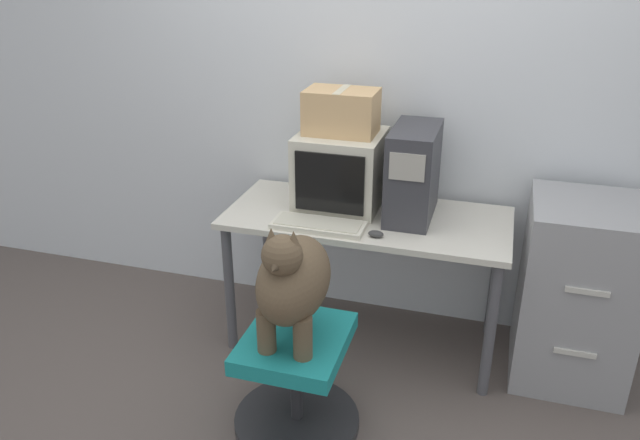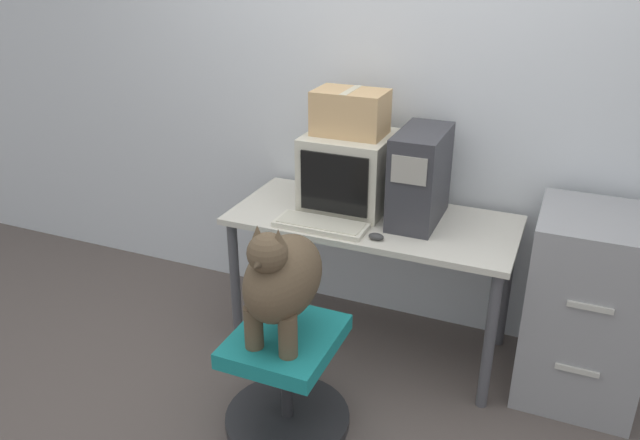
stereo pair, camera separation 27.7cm
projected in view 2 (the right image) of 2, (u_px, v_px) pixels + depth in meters
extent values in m
plane|color=#564C47|center=(347.00, 376.00, 3.05)|extent=(12.00, 12.00, 0.00)
cube|color=silver|center=(401.00, 83.00, 3.09)|extent=(8.00, 0.05, 2.60)
cube|color=beige|center=(373.00, 220.00, 3.02)|extent=(1.37, 0.62, 0.03)
cylinder|color=#4C4C51|center=(235.00, 284.00, 3.18)|extent=(0.05, 0.05, 0.69)
cylinder|color=#4C4C51|center=(489.00, 342.00, 2.72)|extent=(0.05, 0.05, 0.69)
cylinder|color=#4C4C51|center=(281.00, 242.00, 3.62)|extent=(0.05, 0.05, 0.69)
cylinder|color=#4C4C51|center=(506.00, 286.00, 3.16)|extent=(0.05, 0.05, 0.69)
cube|color=beige|center=(349.00, 170.00, 3.08)|extent=(0.41, 0.39, 0.37)
cube|color=black|center=(334.00, 184.00, 2.91)|extent=(0.33, 0.01, 0.29)
cube|color=#333338|center=(420.00, 176.00, 2.90)|extent=(0.21, 0.41, 0.44)
cube|color=#9E998E|center=(409.00, 170.00, 2.68)|extent=(0.16, 0.01, 0.12)
cube|color=beige|center=(321.00, 225.00, 2.90)|extent=(0.43, 0.17, 0.02)
cube|color=beige|center=(321.00, 223.00, 2.90)|extent=(0.40, 0.14, 0.00)
ellipsoid|color=#333333|center=(376.00, 237.00, 2.78)|extent=(0.07, 0.04, 0.03)
cylinder|color=#262628|center=(288.00, 418.00, 2.76)|extent=(0.55, 0.55, 0.04)
cylinder|color=#262628|center=(287.00, 382.00, 2.68)|extent=(0.05, 0.05, 0.36)
cube|color=teal|center=(285.00, 341.00, 2.59)|extent=(0.41, 0.49, 0.07)
ellipsoid|color=brown|center=(284.00, 278.00, 2.46)|extent=(0.27, 0.45, 0.33)
cylinder|color=brown|center=(254.00, 327.00, 2.46)|extent=(0.08, 0.08, 0.18)
cylinder|color=brown|center=(288.00, 336.00, 2.40)|extent=(0.08, 0.08, 0.18)
sphere|color=brown|center=(268.00, 253.00, 2.29)|extent=(0.16, 0.16, 0.16)
cone|color=#3E3123|center=(259.00, 264.00, 2.23)|extent=(0.07, 0.08, 0.07)
cone|color=brown|center=(257.00, 234.00, 2.28)|extent=(0.05, 0.05, 0.07)
cone|color=brown|center=(278.00, 238.00, 2.25)|extent=(0.05, 0.05, 0.07)
torus|color=blue|center=(270.00, 265.00, 2.33)|extent=(0.11, 0.11, 0.02)
cube|color=gray|center=(586.00, 308.00, 2.79)|extent=(0.51, 0.52, 0.89)
cube|color=beige|center=(590.00, 308.00, 2.50)|extent=(0.18, 0.01, 0.02)
cube|color=beige|center=(577.00, 371.00, 2.63)|extent=(0.18, 0.01, 0.02)
cube|color=tan|center=(350.00, 112.00, 2.96)|extent=(0.34, 0.22, 0.21)
cube|color=beige|center=(351.00, 90.00, 2.91)|extent=(0.04, 0.22, 0.00)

